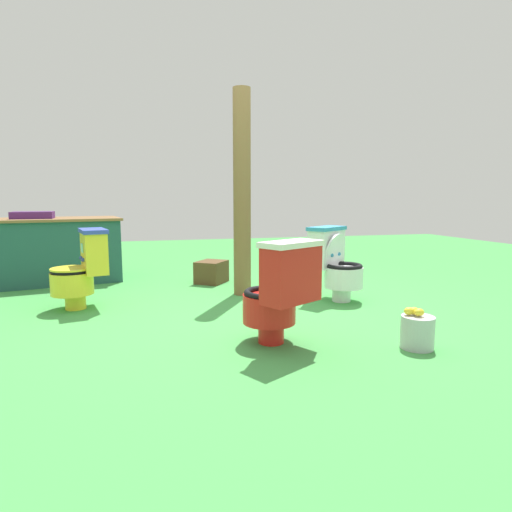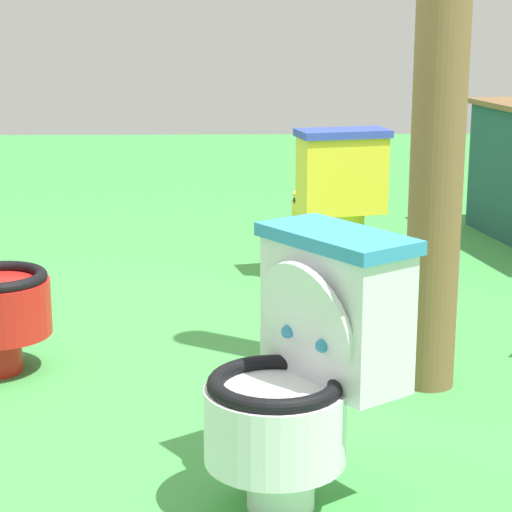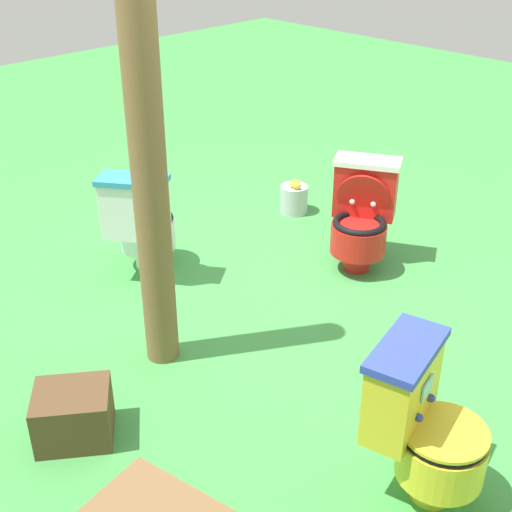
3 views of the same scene
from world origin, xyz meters
TOP-DOWN VIEW (x-y plane):
  - ground at (0.00, 0.00)m, footprint 14.00×14.00m
  - toilet_white at (0.91, 0.31)m, footprint 0.61×0.63m
  - toilet_yellow at (-1.46, 0.63)m, footprint 0.57×0.50m
  - wooden_post at (0.08, 0.81)m, footprint 0.18×0.18m

SIDE VIEW (x-z plane):
  - ground at x=0.00m, z-range 0.00..0.00m
  - toilet_yellow at x=-1.46m, z-range 0.01..0.73m
  - toilet_white at x=0.91m, z-range 0.01..0.74m
  - wooden_post at x=0.08m, z-range 0.00..2.09m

